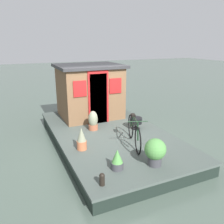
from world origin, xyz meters
name	(u,v)px	position (x,y,z in m)	size (l,w,h in m)	color
ground_plane	(109,143)	(0.00, 0.00, 0.00)	(60.00, 60.00, 0.00)	#47564C
houseboat_deck	(109,137)	(0.00, 0.00, 0.20)	(5.79, 3.25, 0.39)	#424C47
houseboat_cabin	(90,91)	(1.78, 0.00, 1.36)	(1.96, 2.30, 1.92)	brown
bicycle	(134,132)	(-1.15, -0.22, 0.78)	(1.63, 0.67, 0.83)	black
potted_plant_basil	(82,139)	(-0.83, 1.15, 0.68)	(0.26, 0.26, 0.60)	#B2603D
potted_plant_ivy	(117,160)	(-2.10, 0.74, 0.61)	(0.28, 0.28, 0.47)	#38383D
potted_plant_fern	(93,121)	(0.39, 0.39, 0.68)	(0.30, 0.30, 0.62)	#935138
potted_plant_succulent	(155,151)	(-2.29, -0.11, 0.74)	(0.49, 0.49, 0.64)	#38383D
charcoal_grill	(136,121)	(-0.11, -0.88, 0.65)	(0.39, 0.39, 0.37)	black
mooring_bollard	(102,179)	(-2.53, 1.27, 0.53)	(0.11, 0.11, 0.26)	black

